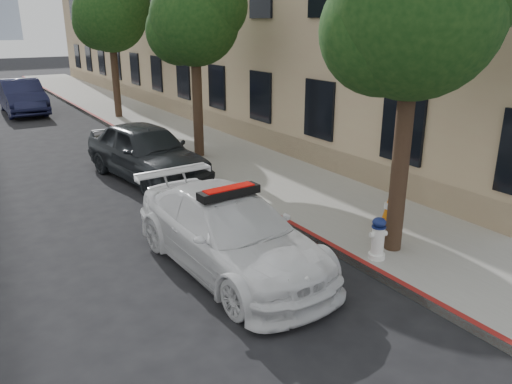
{
  "coord_description": "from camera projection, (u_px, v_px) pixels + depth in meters",
  "views": [
    {
      "loc": [
        -3.68,
        -7.71,
        4.09
      ],
      "look_at": [
        1.16,
        -0.06,
        1.0
      ],
      "focal_mm": 35.0,
      "sensor_mm": 36.0,
      "label": 1
    }
  ],
  "objects": [
    {
      "name": "ground",
      "position": [
        202.0,
        252.0,
        9.35
      ],
      "size": [
        120.0,
        120.0,
        0.0
      ],
      "primitive_type": "plane",
      "color": "black",
      "rests_on": "ground"
    },
    {
      "name": "traffic_cone",
      "position": [
        388.0,
        213.0,
        9.8
      ],
      "size": [
        0.53,
        0.53,
        0.79
      ],
      "rotation": [
        0.0,
        0.0,
        0.38
      ],
      "color": "black",
      "rests_on": "sidewalk"
    },
    {
      "name": "police_car",
      "position": [
        230.0,
        232.0,
        8.58
      ],
      "size": [
        2.06,
        4.66,
        1.48
      ],
      "rotation": [
        0.0,
        0.0,
        0.04
      ],
      "color": "white",
      "rests_on": "ground"
    },
    {
      "name": "parked_car_far",
      "position": [
        22.0,
        97.0,
        23.32
      ],
      "size": [
        1.69,
        4.78,
        1.57
      ],
      "primitive_type": "imported",
      "rotation": [
        0.0,
        0.0,
        -0.01
      ],
      "color": "#141633",
      "rests_on": "ground"
    },
    {
      "name": "tree_near",
      "position": [
        417.0,
        10.0,
        7.85
      ],
      "size": [
        2.92,
        2.82,
        5.62
      ],
      "color": "black",
      "rests_on": "sidewalk"
    },
    {
      "name": "sidewalk",
      "position": [
        170.0,
        132.0,
        19.15
      ],
      "size": [
        3.2,
        50.0,
        0.15
      ],
      "primitive_type": "cube",
      "color": "gray",
      "rests_on": "ground"
    },
    {
      "name": "tree_mid",
      "position": [
        195.0,
        19.0,
        14.28
      ],
      "size": [
        2.77,
        2.64,
        5.43
      ],
      "color": "black",
      "rests_on": "sidewalk"
    },
    {
      "name": "tree_far",
      "position": [
        111.0,
        14.0,
        20.6
      ],
      "size": [
        3.1,
        3.0,
        5.81
      ],
      "color": "black",
      "rests_on": "sidewalk"
    },
    {
      "name": "fire_hydrant",
      "position": [
        378.0,
        239.0,
        8.66
      ],
      "size": [
        0.33,
        0.29,
        0.77
      ],
      "rotation": [
        0.0,
        0.0,
        -0.28
      ],
      "color": "white",
      "rests_on": "sidewalk"
    },
    {
      "name": "parked_car_mid",
      "position": [
        146.0,
        151.0,
        13.53
      ],
      "size": [
        2.41,
        4.69,
        1.53
      ],
      "primitive_type": "imported",
      "rotation": [
        0.0,
        0.0,
        0.14
      ],
      "color": "black",
      "rests_on": "ground"
    },
    {
      "name": "curb_strip",
      "position": [
        131.0,
        137.0,
        18.37
      ],
      "size": [
        0.12,
        50.0,
        0.15
      ],
      "primitive_type": "cube",
      "color": "maroon",
      "rests_on": "ground"
    },
    {
      "name": "building",
      "position": [
        230.0,
        2.0,
        24.39
      ],
      "size": [
        8.0,
        36.0,
        10.0
      ],
      "primitive_type": "cube",
      "color": "tan",
      "rests_on": "ground"
    }
  ]
}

